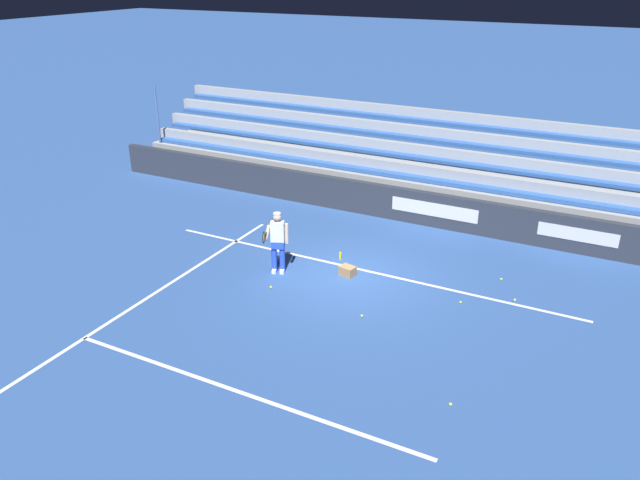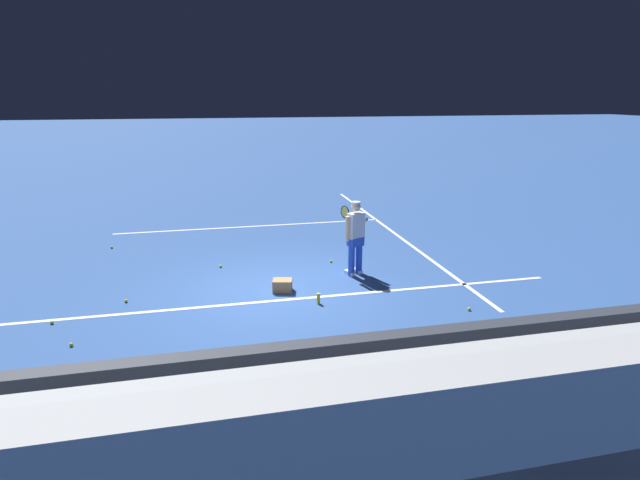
{
  "view_description": "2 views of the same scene",
  "coord_description": "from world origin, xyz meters",
  "views": [
    {
      "loc": [
        -6.08,
        13.63,
        7.74
      ],
      "look_at": [
        1.06,
        -0.14,
        0.81
      ],
      "focal_mm": 35.0,
      "sensor_mm": 36.0,
      "label": 1
    },
    {
      "loc": [
        -1.2,
        -9.77,
        4.01
      ],
      "look_at": [
        1.21,
        1.02,
        0.76
      ],
      "focal_mm": 28.0,
      "sensor_mm": 36.0,
      "label": 2
    }
  ],
  "objects": [
    {
      "name": "tennis_ball_toward_net",
      "position": [
        3.52,
        -1.79,
        0.03
      ],
      "size": [
        0.07,
        0.07,
        0.07
      ],
      "primitive_type": "sphere",
      "color": "#CCE533",
      "rests_on": "ground"
    },
    {
      "name": "court_sideline_white",
      "position": [
        4.11,
        4.0,
        0.0
      ],
      "size": [
        0.1,
        12.0,
        0.01
      ],
      "primitive_type": "cube",
      "color": "white",
      "rests_on": "ground"
    },
    {
      "name": "ball_box_cardboard",
      "position": [
        0.16,
        -0.03,
        0.13
      ],
      "size": [
        0.46,
        0.38,
        0.26
      ],
      "primitive_type": "cube",
      "rotation": [
        0.0,
        0.0,
        -0.22
      ],
      "color": "#A87F51",
      "rests_on": "ground"
    },
    {
      "name": "tennis_ball_stray_back",
      "position": [
        1.61,
        1.56,
        0.03
      ],
      "size": [
        0.07,
        0.07,
        0.07
      ],
      "primitive_type": "sphere",
      "color": "#CCE533",
      "rests_on": "ground"
    },
    {
      "name": "ground_plane",
      "position": [
        0.0,
        0.0,
        0.0
      ],
      "size": [
        160.0,
        160.0,
        0.0
      ],
      "primitive_type": "plane",
      "color": "#2D5193"
    },
    {
      "name": "court_service_line_white",
      "position": [
        0.0,
        5.5,
        0.0
      ],
      "size": [
        8.22,
        0.1,
        0.01
      ],
      "primitive_type": "cube",
      "color": "white",
      "rests_on": "ground"
    },
    {
      "name": "court_baseline_white",
      "position": [
        0.0,
        -0.5,
        0.0
      ],
      "size": [
        12.0,
        0.1,
        0.01
      ],
      "primitive_type": "cube",
      "color": "white",
      "rests_on": "ground"
    },
    {
      "name": "tennis_ball_by_box",
      "position": [
        -2.98,
        0.07,
        0.03
      ],
      "size": [
        0.07,
        0.07,
        0.07
      ],
      "primitive_type": "sphere",
      "color": "#CCE533",
      "rests_on": "ground"
    },
    {
      "name": "tennis_player",
      "position": [
        1.94,
        0.64,
        0.89
      ],
      "size": [
        0.57,
        1.08,
        1.71
      ],
      "color": "blue",
      "rests_on": "ground"
    },
    {
      "name": "bleacher_stand",
      "position": [
        0.0,
        -6.64,
        0.76
      ],
      "size": [
        22.4,
        3.2,
        3.4
      ],
      "color": "#9EA3A8",
      "rests_on": "ground"
    },
    {
      "name": "tennis_ball_midcourt",
      "position": [
        -3.89,
        3.99,
        0.03
      ],
      "size": [
        0.07,
        0.07,
        0.07
      ],
      "primitive_type": "sphere",
      "color": "#CCE533",
      "rests_on": "ground"
    },
    {
      "name": "water_bottle",
      "position": [
        0.76,
        -0.83,
        0.11
      ],
      "size": [
        0.07,
        0.07,
        0.22
      ],
      "primitive_type": "cylinder",
      "color": "yellow",
      "rests_on": "ground"
    },
    {
      "name": "tennis_ball_near_player",
      "position": [
        -3.6,
        -1.64,
        0.03
      ],
      "size": [
        0.07,
        0.07,
        0.07
      ],
      "primitive_type": "sphere",
      "color": "#CCE533",
      "rests_on": "ground"
    },
    {
      "name": "tennis_ball_on_baseline",
      "position": [
        -4.15,
        -0.67,
        0.03
      ],
      "size": [
        0.07,
        0.07,
        0.07
      ],
      "primitive_type": "sphere",
      "color": "#CCE533",
      "rests_on": "ground"
    },
    {
      "name": "back_wall_sponsor_board",
      "position": [
        -0.01,
        -4.42,
        0.55
      ],
      "size": [
        23.58,
        0.25,
        1.1
      ],
      "color": "#2D333D",
      "rests_on": "ground"
    },
    {
      "name": "tennis_ball_far_right",
      "position": [
        -1.07,
        1.79,
        0.03
      ],
      "size": [
        0.07,
        0.07,
        0.07
      ],
      "primitive_type": "sphere",
      "color": "#CCE533",
      "rests_on": "ground"
    }
  ]
}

